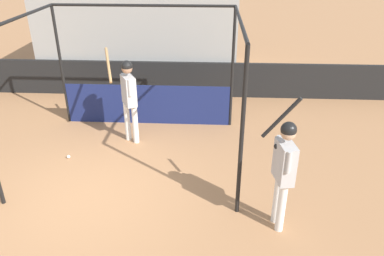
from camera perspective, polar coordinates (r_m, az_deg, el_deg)
The scene contains 7 objects.
ground_plane at distance 7.19m, azimuth -16.16°, elevation -10.08°, with size 60.00×60.00×0.00m, color #A8754C.
outfield_wall at distance 11.36m, azimuth -8.64°, elevation 7.50°, with size 24.00×0.12×1.03m.
bleacher_section at distance 13.05m, azimuth -7.19°, elevation 14.77°, with size 5.95×4.00×3.11m.
batting_cage at distance 8.61m, azimuth -7.65°, elevation 6.21°, with size 4.20×3.48×2.93m.
player_batter at distance 8.36m, azimuth -9.67°, elevation 5.27°, with size 0.78×0.78×2.08m.
player_waiting at distance 5.82m, azimuth 13.81°, elevation -5.54°, with size 0.55×0.75×2.14m.
baseball at distance 8.46m, azimuth -18.30°, elevation -4.18°, with size 0.07×0.07×0.07m.
Camera 1 is at (2.27, -5.41, 4.17)m, focal length 35.00 mm.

